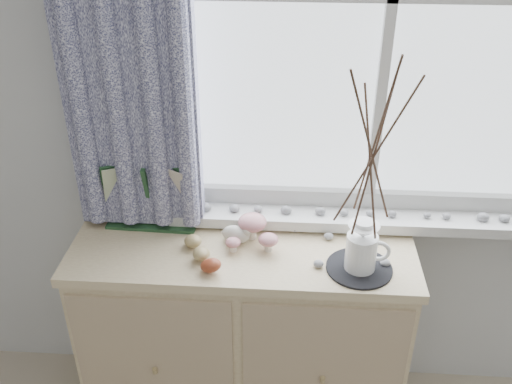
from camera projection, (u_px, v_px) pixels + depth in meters
sideboard at (244, 336)px, 2.20m from camera, size 1.20×0.45×0.85m
botanical_book at (147, 198)px, 2.01m from camera, size 0.39×0.14×0.26m
toadstool_cluster at (254, 229)px, 1.98m from camera, size 0.18×0.16×0.09m
wooden_eggs at (201, 253)px, 1.90m from camera, size 0.14×0.17×0.07m
songbird_figurine at (236, 233)px, 1.99m from camera, size 0.15×0.09×0.07m
crocheted_doily at (359, 268)px, 1.87m from camera, size 0.22×0.22×0.01m
twig_pitcher at (373, 150)px, 1.65m from camera, size 0.30×0.30×0.76m
sideboard_pebbles at (331, 247)px, 1.96m from camera, size 0.33×0.23×0.02m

